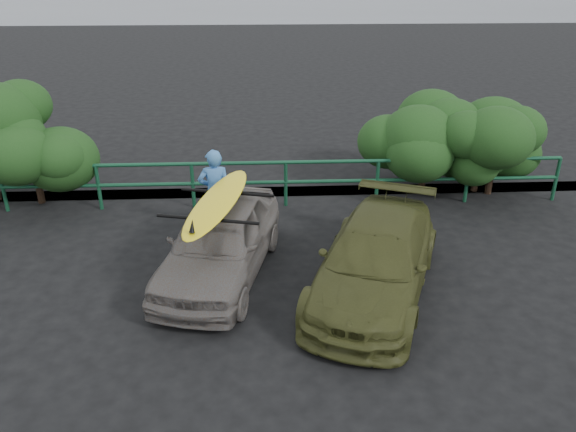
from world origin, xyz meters
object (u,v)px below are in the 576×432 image
surfboard (218,201)px  guardrail (239,184)px  sedan (220,241)px  olive_vehicle (376,260)px  man (215,192)px

surfboard → guardrail: bearing=98.7°
sedan → surfboard: bearing=0.0°
olive_vehicle → surfboard: 2.72m
surfboard → man: bearing=109.9°
man → surfboard: man is taller
guardrail → surfboard: (-0.24, -2.86, 0.85)m
sedan → surfboard: surfboard is taller
guardrail → man: bearing=-108.5°
sedan → man: size_ratio=2.17×
guardrail → surfboard: surfboard is taller
man → olive_vehicle: bearing=133.5°
sedan → surfboard: (0.00, 0.00, 0.73)m
olive_vehicle → man: 3.55m
sedan → olive_vehicle: bearing=-1.7°
sedan → olive_vehicle: (2.52, -0.68, -0.04)m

